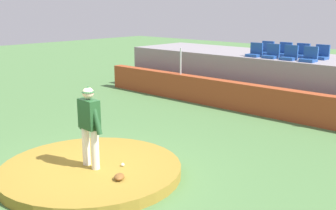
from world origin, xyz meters
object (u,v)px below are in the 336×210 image
Objects in this scene: fielding_glove at (119,177)px; stadium_chair_5 at (284,52)px; stadium_chair_4 at (267,50)px; stadium_chair_6 at (302,53)px; stadium_chair_1 at (272,54)px; stadium_chair_3 at (309,57)px; stadium_chair_0 at (255,52)px; stadium_chair_2 at (290,55)px; stadium_chair_7 at (321,55)px; pitcher at (89,121)px; baseball at (123,165)px.

stadium_chair_5 is (-1.33, 9.22, 1.62)m from fielding_glove.
stadium_chair_4 and stadium_chair_6 have the same top height.
stadium_chair_1 and stadium_chair_3 have the same top height.
stadium_chair_0 is 0.67m from stadium_chair_1.
stadium_chair_3 is at bearing 179.46° from stadium_chair_2.
stadium_chair_0 reaches higher than fielding_glove.
stadium_chair_4 is at bearing 152.41° from fielding_glove.
stadium_chair_0 and stadium_chair_7 have the same top height.
stadium_chair_6 is at bearing -1.57° from stadium_chair_7.
stadium_chair_4 is 1.00× the size of stadium_chair_7.
pitcher is at bearing 92.90° from stadium_chair_1.
stadium_chair_0 is 1.00× the size of stadium_chair_3.
stadium_chair_4 is (-0.70, 0.89, 0.00)m from stadium_chair_1.
stadium_chair_4 reaches higher than baseball.
baseball is 0.15× the size of stadium_chair_2.
pitcher is at bearing 88.10° from stadium_chair_2.
fielding_glove is at bearing 98.20° from stadium_chair_5.
stadium_chair_1 is at bearing 32.09° from stadium_chair_7.
stadium_chair_3 and stadium_chair_7 have the same top height.
stadium_chair_2 is 1.00× the size of stadium_chair_6.
stadium_chair_0 and stadium_chair_1 have the same top height.
stadium_chair_5 is (-0.86, 8.73, 1.64)m from baseball.
stadium_chair_2 is at bearing -0.54° from stadium_chair_3.
stadium_chair_4 is (-2.11, 0.92, 0.00)m from stadium_chair_3.
stadium_chair_5 reaches higher than baseball.
baseball is 0.15× the size of stadium_chair_4.
stadium_chair_3 is 1.00× the size of stadium_chair_7.
fielding_glove is 8.47m from stadium_chair_3.
fielding_glove is 0.60× the size of stadium_chair_4.
stadium_chair_7 is at bearing 87.80° from pitcher.
stadium_chair_6 is (-0.67, 9.26, 1.62)m from fielding_glove.
pitcher is 8.39m from stadium_chair_0.
fielding_glove reaches higher than baseball.
stadium_chair_1 is 0.70m from stadium_chair_2.
stadium_chair_1 and stadium_chair_7 have the same top height.
stadium_chair_1 is (0.67, 0.01, 0.00)m from stadium_chair_0.
stadium_chair_0 and stadium_chair_3 have the same top height.
stadium_chair_4 is at bearing 100.97° from pitcher.
stadium_chair_6 is (0.28, 9.22, 0.66)m from pitcher.
fielding_glove is at bearing 94.12° from stadium_chair_6.
stadium_chair_0 is (-1.57, 7.84, 1.64)m from baseball.
stadium_chair_4 is (-1.60, 8.73, 1.64)m from baseball.
pitcher is 3.49× the size of stadium_chair_7.
stadium_chair_3 is 0.92m from stadium_chair_7.
stadium_chair_1 and stadium_chair_6 have the same top height.
stadium_chair_4 is (-2.07, 9.23, 1.62)m from fielding_glove.
stadium_chair_2 is 0.71m from stadium_chair_3.
stadium_chair_5 is (-0.38, 9.19, 0.66)m from pitcher.
fielding_glove is 8.73m from stadium_chair_0.
stadium_chair_4 is at bearing 0.10° from stadium_chair_7.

